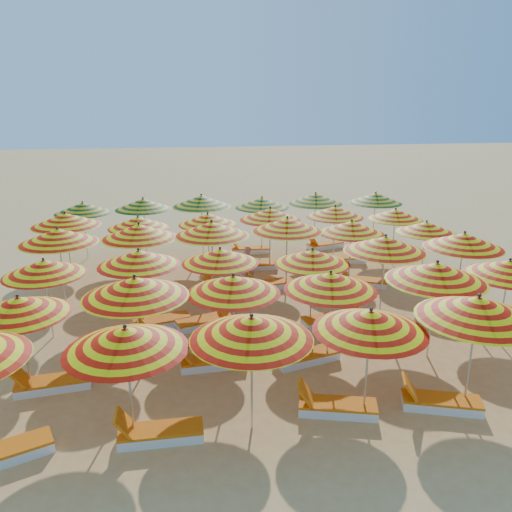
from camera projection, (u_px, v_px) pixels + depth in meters
name	position (u px, v px, depth m)	size (l,w,h in m)	color
ground	(258.00, 306.00, 16.72)	(120.00, 120.00, 0.00)	tan
umbrella_1	(126.00, 339.00, 9.50)	(2.79, 2.79, 2.54)	silver
umbrella_2	(252.00, 328.00, 9.79)	(2.68, 2.68, 2.63)	silver
umbrella_3	(370.00, 321.00, 10.29)	(2.61, 2.61, 2.54)	silver
umbrella_4	(478.00, 308.00, 10.53)	(2.75, 2.75, 2.72)	silver
umbrella_6	(19.00, 306.00, 11.31)	(2.71, 2.71, 2.41)	silver
umbrella_7	(135.00, 287.00, 11.77)	(2.93, 2.93, 2.69)	silver
umbrella_8	(233.00, 285.00, 12.40)	(2.49, 2.49, 2.51)	silver
umbrella_9	(331.00, 281.00, 12.59)	(2.56, 2.56, 2.52)	silver
umbrella_10	(436.00, 272.00, 12.73)	(2.74, 2.74, 2.72)	silver
umbrella_11	(509.00, 268.00, 13.61)	(3.02, 3.02, 2.50)	silver
umbrella_12	(44.00, 268.00, 13.88)	(2.65, 2.65, 2.43)	silver
umbrella_13	(139.00, 258.00, 14.40)	(2.52, 2.52, 2.54)	silver
umbrella_14	(220.00, 256.00, 14.86)	(2.32, 2.32, 2.44)	silver
umbrella_15	(312.00, 257.00, 14.88)	(2.80, 2.80, 2.41)	silver
umbrella_16	(385.00, 244.00, 15.30)	(3.16, 3.16, 2.69)	silver
umbrella_17	(464.00, 241.00, 15.84)	(2.93, 2.93, 2.65)	silver
umbrella_18	(58.00, 236.00, 16.20)	(2.81, 2.81, 2.70)	silver
umbrella_19	(139.00, 231.00, 16.71)	(3.33, 3.33, 2.72)	silver
umbrella_20	(212.00, 229.00, 16.96)	(3.38, 3.38, 2.73)	silver
umbrella_21	(287.00, 225.00, 17.64)	(3.15, 3.15, 2.70)	silver
umbrella_22	(351.00, 227.00, 17.93)	(2.58, 2.58, 2.53)	silver
umbrella_23	(426.00, 227.00, 18.52)	(2.61, 2.61, 2.36)	silver
umbrella_24	(65.00, 220.00, 18.47)	(2.66, 2.66, 2.69)	silver
umbrella_25	(138.00, 223.00, 18.93)	(3.07, 3.07, 2.45)	silver
umbrella_26	(208.00, 219.00, 19.44)	(2.89, 2.89, 2.45)	silver
umbrella_27	(270.00, 214.00, 19.70)	(3.20, 3.20, 2.60)	silver
umbrella_28	(335.00, 212.00, 20.50)	(2.56, 2.56, 2.51)	silver
umbrella_29	(395.00, 214.00, 20.55)	(2.67, 2.67, 2.38)	silver
umbrella_30	(83.00, 208.00, 21.13)	(2.59, 2.59, 2.53)	silver
umbrella_31	(143.00, 204.00, 21.60)	(2.99, 2.99, 2.60)	silver
umbrella_32	(201.00, 201.00, 21.66)	(2.75, 2.75, 2.73)	silver
umbrella_33	(262.00, 203.00, 22.17)	(3.10, 3.10, 2.54)	silver
umbrella_34	(316.00, 199.00, 22.48)	(3.02, 3.02, 2.67)	silver
umbrella_35	(375.00, 198.00, 22.87)	(2.85, 2.85, 2.62)	silver
lounger_0	(2.00, 453.00, 9.51)	(1.82, 1.19, 0.69)	white
lounger_1	(159.00, 433.00, 10.10)	(1.73, 0.58, 0.69)	white
lounger_2	(335.00, 407.00, 10.96)	(1.82, 1.02, 0.69)	white
lounger_3	(439.00, 402.00, 11.13)	(1.83, 1.10, 0.69)	white
lounger_4	(51.00, 383.00, 11.86)	(1.79, 0.79, 0.69)	white
lounger_5	(212.00, 361.00, 12.86)	(1.76, 0.67, 0.69)	white
lounger_6	(305.00, 357.00, 13.10)	(1.82, 1.00, 0.69)	white
lounger_7	(161.00, 322.00, 15.17)	(1.82, 1.02, 0.69)	white
lounger_8	(206.00, 321.00, 15.22)	(1.83, 1.08, 0.69)	white
lounger_9	(331.00, 319.00, 15.33)	(1.80, 0.84, 0.69)	white
lounger_10	(228.00, 290.00, 17.67)	(1.83, 1.11, 0.69)	white
lounger_11	(270.00, 284.00, 18.26)	(1.80, 0.85, 0.69)	white
lounger_12	(362.00, 281.00, 18.55)	(1.82, 1.24, 0.69)	white
lounger_13	(222.00, 269.00, 19.95)	(1.83, 1.07, 0.69)	white
lounger_14	(255.00, 266.00, 20.32)	(1.74, 0.61, 0.69)	white
lounger_15	(346.00, 259.00, 21.18)	(1.80, 0.85, 0.69)	white
lounger_16	(249.00, 249.00, 22.52)	(1.77, 0.71, 0.69)	white
lounger_17	(324.00, 245.00, 23.21)	(1.82, 1.03, 0.69)	white
beachgoer_a	(248.00, 266.00, 18.38)	(0.54, 0.35, 1.48)	tan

